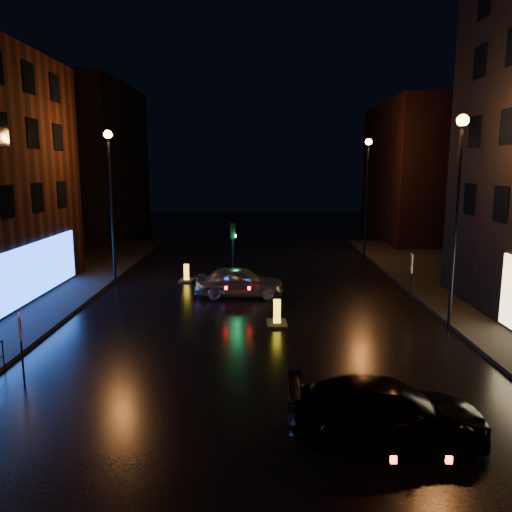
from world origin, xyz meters
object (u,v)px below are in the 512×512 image
at_px(silver_hatchback, 240,282).
at_px(bollard_near, 277,319).
at_px(road_sign_left, 20,333).
at_px(road_sign_right, 411,268).
at_px(dark_sedan, 387,410).
at_px(bollard_far, 187,277).
at_px(traffic_signal, 233,275).

relative_size(silver_hatchback, bollard_near, 3.50).
distance_m(road_sign_left, road_sign_right, 16.41).
distance_m(dark_sedan, bollard_far, 18.18).
bearing_deg(bollard_near, road_sign_left, -145.85).
relative_size(bollard_far, road_sign_right, 0.47).
height_order(silver_hatchback, bollard_far, silver_hatchback).
bearing_deg(traffic_signal, road_sign_right, -29.07).
height_order(traffic_signal, bollard_far, traffic_signal).
bearing_deg(road_sign_left, dark_sedan, -39.78).
bearing_deg(traffic_signal, dark_sedan, -74.38).
bearing_deg(road_sign_right, dark_sedan, 81.44).
bearing_deg(bollard_near, silver_hatchback, 107.14).
bearing_deg(dark_sedan, bollard_far, 25.98).
distance_m(bollard_near, road_sign_right, 7.00).
xyz_separation_m(traffic_signal, bollard_near, (2.17, -7.33, -0.27)).
bearing_deg(traffic_signal, road_sign_left, -112.96).
relative_size(road_sign_left, road_sign_right, 0.87).
height_order(silver_hatchback, road_sign_left, road_sign_left).
relative_size(dark_sedan, road_sign_left, 2.16).
distance_m(traffic_signal, bollard_near, 7.65).
xyz_separation_m(silver_hatchback, bollard_far, (-3.17, 3.35, -0.54)).
distance_m(bollard_near, bollard_far, 9.38).
bearing_deg(dark_sedan, traffic_signal, 18.31).
distance_m(silver_hatchback, bollard_near, 4.99).
bearing_deg(bollard_far, dark_sedan, -61.07).
xyz_separation_m(dark_sedan, road_sign_right, (3.95, 11.32, 1.20)).
distance_m(traffic_signal, road_sign_right, 9.75).
bearing_deg(dark_sedan, road_sign_left, 77.10).
bearing_deg(road_sign_right, traffic_signal, -18.37).
bearing_deg(traffic_signal, bollard_far, 165.85).
bearing_deg(silver_hatchback, bollard_far, 44.49).
height_order(traffic_signal, dark_sedan, traffic_signal).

